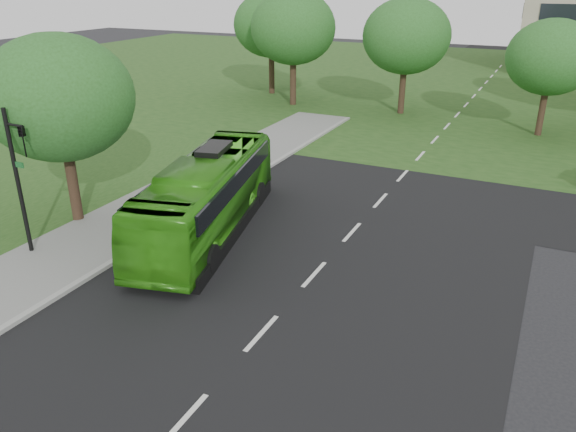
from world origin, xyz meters
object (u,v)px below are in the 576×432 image
object	(u,v)px
tree_park_c	(551,57)
traffic_light	(19,172)
tree_park_b	(406,36)
tree_side_near	(59,98)
bus	(207,196)
tree_park_a	(293,28)
tree_park_f	(271,25)

from	to	relation	value
tree_park_c	traffic_light	distance (m)	31.96
traffic_light	tree_park_b	bearing A→B (deg)	66.73
tree_park_c	tree_side_near	distance (m)	29.77
bus	tree_side_near	bearing A→B (deg)	-177.19
traffic_light	tree_park_a	bearing A→B (deg)	83.87
tree_park_c	bus	world-z (taller)	tree_park_c
tree_park_a	tree_side_near	size ratio (longest dim) A/B	1.13
tree_park_c	bus	distance (m)	25.63
tree_side_near	bus	world-z (taller)	tree_side_near
bus	traffic_light	world-z (taller)	traffic_light
tree_park_a	tree_park_f	bearing A→B (deg)	136.87
tree_park_f	tree_side_near	size ratio (longest dim) A/B	1.10
tree_park_f	tree_side_near	xyz separation A→B (m)	(5.72, -29.59, -0.57)
tree_park_b	bus	world-z (taller)	tree_park_b
tree_park_f	traffic_light	size ratio (longest dim) A/B	1.54
tree_park_f	tree_side_near	bearing A→B (deg)	-79.06
tree_park_c	bus	size ratio (longest dim) A/B	0.67
tree_park_a	tree_park_b	xyz separation A→B (m)	(8.96, 0.72, -0.33)
traffic_light	tree_side_near	bearing A→B (deg)	93.86
tree_park_b	traffic_light	distance (m)	30.58
tree_park_c	tree_park_f	xyz separation A→B (m)	(-22.89, 5.27, 0.86)
tree_park_a	tree_park_c	distance (m)	19.17
tree_park_a	tree_park_f	world-z (taller)	tree_park_a
tree_park_b	tree_park_c	bearing A→B (deg)	-13.41
tree_side_near	traffic_light	size ratio (longest dim) A/B	1.40
tree_park_b	bus	distance (m)	25.44
tree_park_c	traffic_light	world-z (taller)	tree_park_c
tree_park_c	tree_park_f	world-z (taller)	tree_park_f
bus	traffic_light	distance (m)	7.02
tree_park_a	traffic_light	distance (m)	29.38
tree_park_a	bus	size ratio (longest dim) A/B	0.80
tree_park_b	bus	xyz separation A→B (m)	(-1.38, -25.05, -4.19)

